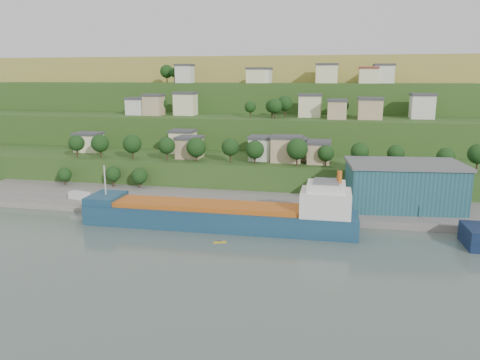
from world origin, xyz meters
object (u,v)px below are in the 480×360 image
(caravan, at_px, (79,197))
(kayak_orange, at_px, (192,229))
(cargo_ship_near, at_px, (227,217))
(warehouse, at_px, (403,185))

(caravan, relative_size, kayak_orange, 1.73)
(cargo_ship_near, xyz_separation_m, warehouse, (45.29, 21.99, 5.56))
(warehouse, xyz_separation_m, kayak_orange, (-53.27, -26.05, -8.17))
(warehouse, distance_m, caravan, 94.24)
(cargo_ship_near, relative_size, kayak_orange, 19.19)
(cargo_ship_near, relative_size, warehouse, 2.13)
(caravan, bearing_deg, cargo_ship_near, 0.14)
(warehouse, height_order, caravan, warehouse)
(caravan, distance_m, kayak_orange, 43.20)
(cargo_ship_near, distance_m, warehouse, 50.66)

